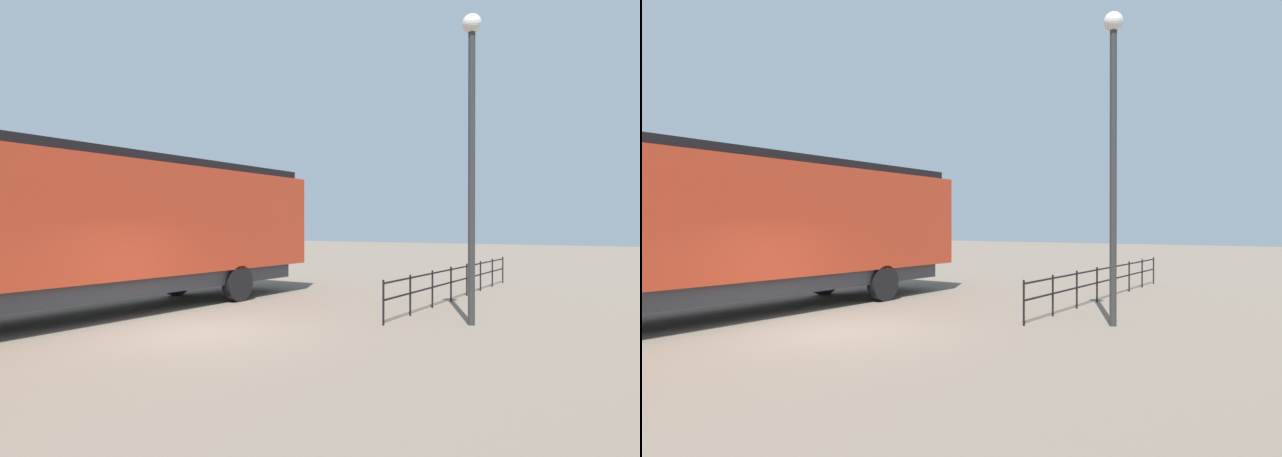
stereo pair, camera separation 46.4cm
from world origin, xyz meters
The scene contains 4 objects.
ground_plane centered at (0.00, 0.00, 0.00)m, with size 120.00×120.00×0.00m, color #756656.
locomotive centered at (-3.84, -1.38, 2.36)m, with size 3.01×18.94×4.21m.
lamp_post centered at (4.74, 4.08, 4.65)m, with size 0.45×0.45×7.27m.
platform_fence centered at (3.03, 8.43, 0.69)m, with size 0.05×11.07×1.06m.
Camera 1 is at (8.52, -8.41, 2.33)m, focal length 30.23 mm.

